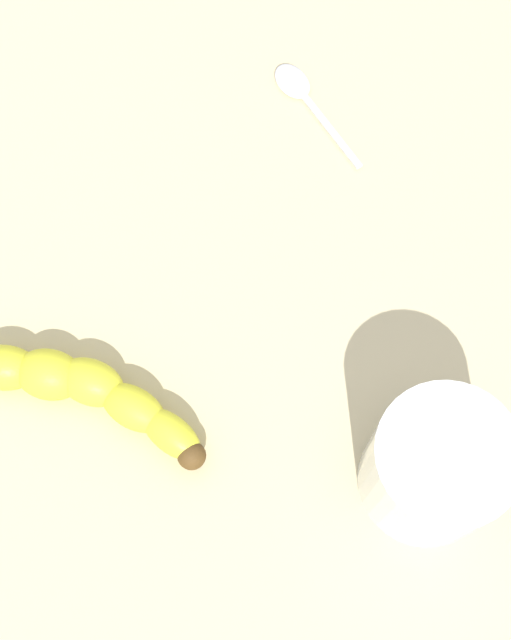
# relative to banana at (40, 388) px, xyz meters

# --- Properties ---
(wooden_tabletop) EXTENTS (1.20, 1.20, 0.03)m
(wooden_tabletop) POSITION_rel_banana_xyz_m (-0.08, 0.01, -0.03)
(wooden_tabletop) COLOR #C6B589
(wooden_tabletop) RESTS_ON ground
(banana) EXTENTS (0.21, 0.14, 0.04)m
(banana) POSITION_rel_banana_xyz_m (0.00, 0.00, 0.00)
(banana) COLOR yellow
(banana) RESTS_ON wooden_tabletop
(smoothie_glass) EXTENTS (0.09, 0.09, 0.09)m
(smoothie_glass) POSITION_rel_banana_xyz_m (-0.22, 0.14, 0.03)
(smoothie_glass) COLOR silver
(smoothie_glass) RESTS_ON wooden_tabletop
(teaspoon) EXTENTS (0.04, 0.11, 0.01)m
(teaspoon) POSITION_rel_banana_xyz_m (-0.25, -0.18, -0.01)
(teaspoon) COLOR silver
(teaspoon) RESTS_ON wooden_tabletop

